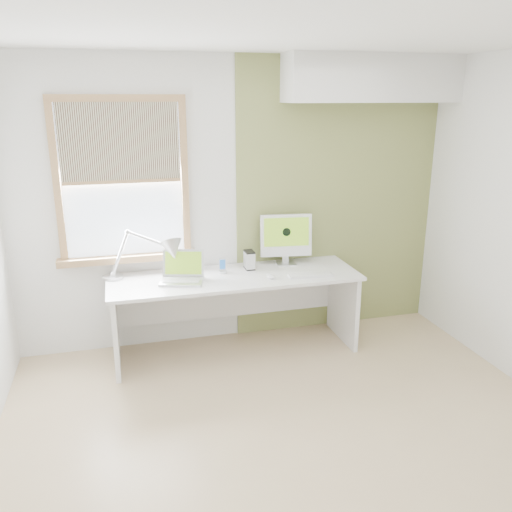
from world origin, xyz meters
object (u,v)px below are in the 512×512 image
object	(u,v)px
imac	(286,236)
desk	(234,294)
external_drive	(249,260)
desk_lamp	(161,253)
laptop	(182,273)

from	to	relation	value
imac	desk	bearing A→B (deg)	-163.35
external_drive	imac	distance (m)	0.42
desk_lamp	imac	bearing A→B (deg)	5.83
desk	desk_lamp	xyz separation A→B (m)	(-0.62, 0.04, 0.42)
desk_lamp	laptop	bearing A→B (deg)	-32.71
desk	imac	distance (m)	0.73
desk_lamp	imac	xyz separation A→B (m)	(1.16, 0.12, 0.04)
desk_lamp	laptop	size ratio (longest dim) A/B	1.77
laptop	imac	world-z (taller)	imac
laptop	external_drive	size ratio (longest dim) A/B	2.48
external_drive	imac	xyz separation A→B (m)	(0.37, 0.07, 0.18)
laptop	external_drive	bearing A→B (deg)	13.77
external_drive	desk_lamp	bearing A→B (deg)	-176.35
desk_lamp	desk	bearing A→B (deg)	-4.02
laptop	imac	xyz separation A→B (m)	(1.00, 0.22, 0.20)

